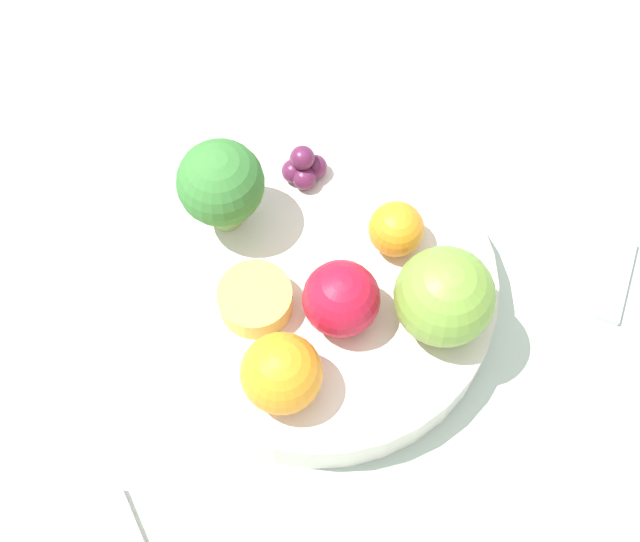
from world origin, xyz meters
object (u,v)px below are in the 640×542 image
Objects in this scene: broccoli at (221,184)px; orange_back at (281,373)px; grape_cluster at (304,166)px; apple_red at (341,299)px; orange_front at (396,229)px; bowl at (320,290)px; small_cup at (255,299)px; spoon at (615,280)px; apple_green at (444,297)px.

orange_back is at bearing 10.00° from broccoli.
broccoli reaches higher than grape_cluster.
apple_red is 0.06m from orange_front.
orange_back reaches higher than grape_cluster.
bowl is 4.93× the size of small_cup.
apple_red is at bearing 38.47° from broccoli.
grape_cluster is 0.48× the size of spoon.
orange_front is at bearing -102.76° from spoon.
bowl is 0.06m from orange_front.
orange_back is (0.04, -0.04, 0.00)m from apple_red.
spoon is (0.09, 0.19, -0.04)m from grape_cluster.
orange_front is 0.74× the size of orange_back.
orange_back is 0.75× the size of spoon.
broccoli is 2.01× the size of orange_front.
orange_back is (0.07, -0.03, 0.04)m from bowl.
orange_back reaches higher than small_cup.
small_cup is (0.06, 0.01, -0.03)m from broccoli.
grape_cluster is (-0.14, 0.03, -0.01)m from orange_back.
broccoli is at bearing -169.86° from small_cup.
apple_green reaches higher than grape_cluster.
apple_green is at bearing 17.39° from orange_front.
broccoli is 1.51× the size of apple_red.
orange_back is 1.56× the size of grape_cluster.
orange_back is at bearing -44.04° from orange_front.
grape_cluster is at bearing 115.03° from broccoli.
apple_green is (0.09, 0.12, -0.01)m from broccoli.
orange_front reaches higher than small_cup.
orange_front is 0.56× the size of spoon.
apple_green reaches higher than orange_back.
bowl is 0.08m from grape_cluster.
orange_front is (-0.02, 0.05, 0.03)m from bowl.
orange_front is (0.03, 0.10, -0.02)m from broccoli.
small_cup is at bearing -170.16° from orange_back.
small_cup is at bearing -71.40° from orange_front.
apple_green reaches higher than spoon.
bowl is at bearing -161.72° from apple_red.
apple_red reaches higher than small_cup.
broccoli is at bearing -107.76° from orange_front.
bowl is 3.55× the size of spoon.
small_cup is (0.01, -0.04, 0.03)m from bowl.
apple_red is 1.33× the size of orange_front.
grape_cluster is 0.67× the size of small_cup.
apple_green reaches higher than bowl.
orange_front reaches higher than spoon.
bowl is at bearing 154.48° from orange_back.
small_cup is (0.09, -0.04, -0.00)m from grape_cluster.
apple_green is 1.71× the size of orange_front.
orange_back is at bearing 9.84° from small_cup.
apple_red is at bearing -86.49° from spoon.
bowl is 0.08m from orange_back.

